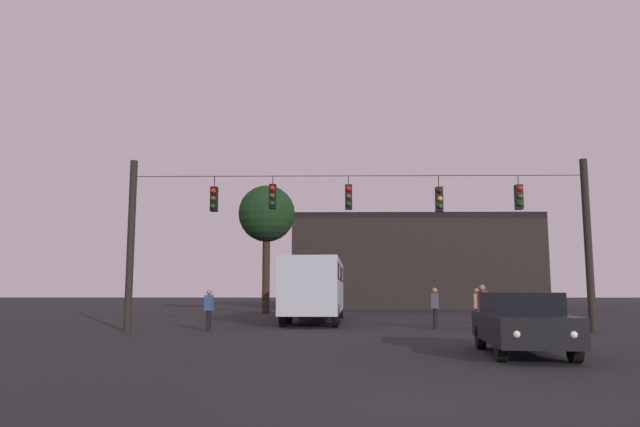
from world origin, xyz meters
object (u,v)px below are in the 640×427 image
pedestrian_crossing_left (483,305)px  tree_left_silhouette (267,215)px  pedestrian_crossing_center (435,305)px  pedestrian_crossing_right (477,306)px  city_bus (316,284)px  pedestrian_near_bus (209,308)px  car_near_right (521,322)px

pedestrian_crossing_left → tree_left_silhouette: size_ratio=0.21×
pedestrian_crossing_center → pedestrian_crossing_right: 1.79m
city_bus → pedestrian_crossing_right: city_bus is taller
city_bus → pedestrian_crossing_center: city_bus is taller
pedestrian_crossing_center → pedestrian_crossing_right: size_ratio=1.02×
city_bus → tree_left_silhouette: (-3.55, 9.73, 4.72)m
tree_left_silhouette → pedestrian_near_bus: bearing=-91.4°
pedestrian_near_bus → tree_left_silhouette: tree_left_silhouette is taller
car_near_right → pedestrian_near_bus: (-9.35, 8.01, 0.09)m
pedestrian_crossing_right → pedestrian_crossing_left: bearing=-97.6°
pedestrian_crossing_left → city_bus: bearing=134.2°
car_near_right → pedestrian_near_bus: size_ratio=2.82×
pedestrian_near_bus → pedestrian_crossing_left: bearing=-0.2°
pedestrian_crossing_center → pedestrian_near_bus: 9.11m
car_near_right → pedestrian_crossing_left: 8.07m
pedestrian_near_bus → tree_left_silhouette: size_ratio=0.18×
city_bus → pedestrian_near_bus: bearing=-120.7°
city_bus → car_near_right: 15.69m
pedestrian_near_bus → pedestrian_crossing_right: bearing=9.8°
city_bus → pedestrian_crossing_center: 7.18m
pedestrian_crossing_left → pedestrian_near_bus: bearing=179.8°
pedestrian_crossing_center → tree_left_silhouette: bearing=120.0°
pedestrian_near_bus → car_near_right: bearing=-40.6°
pedestrian_crossing_center → tree_left_silhouette: (-8.55, 14.80, 5.64)m
pedestrian_crossing_left → pedestrian_near_bus: pedestrian_crossing_left is taller
pedestrian_crossing_left → pedestrian_crossing_center: (-1.52, 1.64, -0.07)m
city_bus → pedestrian_crossing_center: size_ratio=6.68×
tree_left_silhouette → pedestrian_crossing_left: bearing=-58.5°
pedestrian_crossing_center → tree_left_silhouette: 18.00m
city_bus → pedestrian_near_bus: 7.83m
car_near_right → pedestrian_crossing_left: (1.13, 7.99, 0.22)m
pedestrian_crossing_left → tree_left_silhouette: (-10.07, 16.44, 5.57)m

